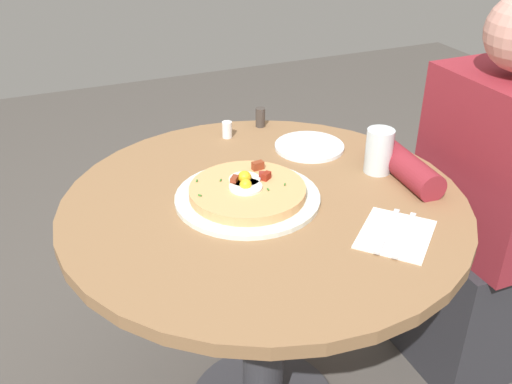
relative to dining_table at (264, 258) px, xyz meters
name	(u,v)px	position (x,y,z in m)	size (l,w,h in m)	color
dining_table	(264,258)	(0.00, 0.00, 0.00)	(0.94, 0.94, 0.71)	olive
person_seated	(480,225)	(-0.05, -0.64, -0.03)	(0.38, 0.46, 1.14)	#2D2D33
pizza_plate	(248,198)	(0.01, 0.04, 0.17)	(0.33, 0.33, 0.01)	silver
breakfast_pizza	(247,190)	(0.01, 0.04, 0.19)	(0.27, 0.27, 0.05)	tan
bread_plate	(309,147)	(0.20, -0.22, 0.17)	(0.19, 0.19, 0.01)	white
napkin	(396,234)	(-0.24, -0.19, 0.17)	(0.17, 0.14, 0.00)	white
fork	(387,230)	(-0.23, -0.18, 0.17)	(0.18, 0.01, 0.01)	silver
knife	(405,234)	(-0.26, -0.21, 0.17)	(0.18, 0.01, 0.01)	silver
water_glass	(379,151)	(0.02, -0.32, 0.22)	(0.07, 0.07, 0.11)	silver
salt_shaker	(227,130)	(0.36, -0.04, 0.19)	(0.03, 0.03, 0.05)	white
pepper_shaker	(260,117)	(0.39, -0.16, 0.19)	(0.03, 0.03, 0.06)	#3F3833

